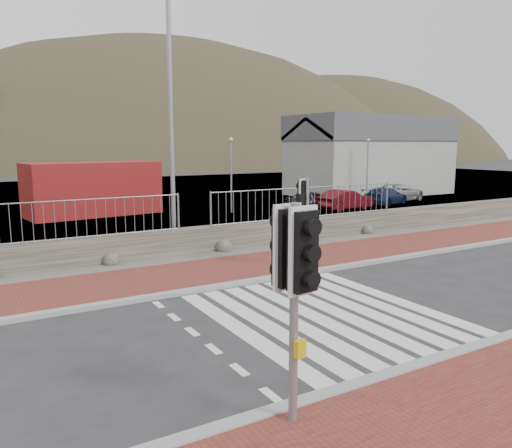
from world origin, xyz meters
TOP-DOWN VIEW (x-y plane):
  - ground at (0.00, 0.00)m, footprint 220.00×220.00m
  - sidewalk_far at (0.00, 4.50)m, footprint 40.00×3.00m
  - kerb_near at (0.00, -3.00)m, footprint 40.00×0.25m
  - kerb_far at (0.00, 3.00)m, footprint 40.00×0.25m
  - zebra_crossing at (-0.00, 0.00)m, footprint 4.62×5.60m
  - gravel_strip at (0.00, 6.50)m, footprint 40.00×1.50m
  - stone_wall at (0.00, 7.30)m, footprint 40.00×0.60m
  - railing at (0.00, 7.15)m, footprint 18.07×0.07m
  - quay at (0.00, 27.90)m, footprint 120.00×40.00m
  - water at (0.00, 62.90)m, footprint 220.00×50.00m
  - harbor_building at (20.00, 19.90)m, footprint 12.20×6.20m
  - hills_backdrop at (6.74, 87.90)m, footprint 254.00×90.00m
  - traffic_signal_near at (-3.18, -3.33)m, footprint 0.46×0.31m
  - traffic_signal_far at (1.97, 3.44)m, footprint 0.68×0.38m
  - streetlight at (-0.26, 8.06)m, footprint 1.90×0.65m
  - shipping_container at (-0.78, 18.90)m, footprint 7.07×3.70m
  - car_a at (10.51, 14.38)m, footprint 3.51×2.01m
  - car_b at (12.17, 13.55)m, footprint 3.69×1.69m
  - car_c at (15.95, 14.16)m, footprint 4.09×2.71m
  - car_d at (18.14, 15.21)m, footprint 4.51×2.78m

SIDE VIEW (x-z plane):
  - hills_backdrop at x=6.74m, z-range -73.05..26.95m
  - ground at x=0.00m, z-range 0.00..0.00m
  - quay at x=0.00m, z-range -0.25..0.25m
  - water at x=0.00m, z-range -0.03..0.03m
  - zebra_crossing at x=0.00m, z-range 0.00..0.01m
  - gravel_strip at x=0.00m, z-range 0.00..0.06m
  - sidewalk_far at x=0.00m, z-range 0.00..0.08m
  - kerb_near at x=0.00m, z-range -0.01..0.11m
  - kerb_far at x=0.00m, z-range -0.01..0.11m
  - stone_wall at x=0.00m, z-range 0.00..0.90m
  - car_c at x=15.95m, z-range 0.00..1.10m
  - car_a at x=10.51m, z-range 0.00..1.12m
  - car_d at x=18.14m, z-range 0.00..1.17m
  - car_b at x=12.17m, z-range 0.00..1.17m
  - shipping_container at x=-0.78m, z-range 0.00..2.81m
  - railing at x=0.00m, z-range 1.21..2.43m
  - traffic_signal_far at x=1.97m, z-range 0.63..3.41m
  - traffic_signal_near at x=-3.18m, z-range 0.67..3.71m
  - harbor_building at x=20.00m, z-range 0.03..5.83m
  - streetlight at x=-0.26m, z-range 0.57..9.65m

